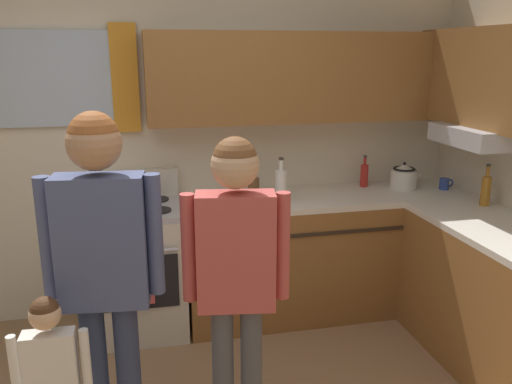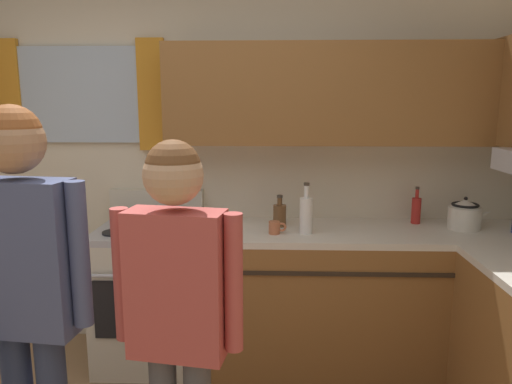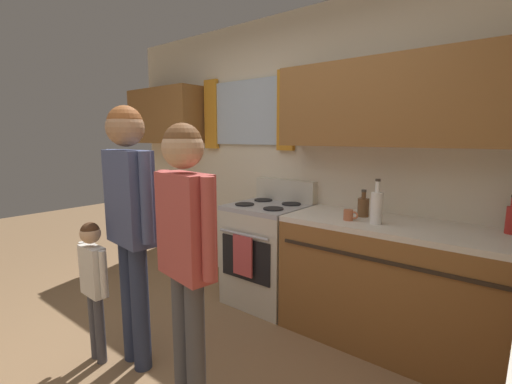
# 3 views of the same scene
# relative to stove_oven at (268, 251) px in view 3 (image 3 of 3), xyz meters

# --- Properties ---
(back_wall_unit) EXTENTS (4.60, 0.42, 2.60)m
(back_wall_unit) POSITION_rel_stove_oven_xyz_m (0.23, 0.28, 0.99)
(back_wall_unit) COLOR beige
(back_wall_unit) RESTS_ON ground
(kitchen_counter_run) EXTENTS (2.12, 2.24, 0.90)m
(kitchen_counter_run) POSITION_rel_stove_oven_xyz_m (1.72, -0.49, -0.02)
(kitchen_counter_run) COLOR brown
(kitchen_counter_run) RESTS_ON ground
(stove_oven) EXTENTS (0.64, 0.67, 1.10)m
(stove_oven) POSITION_rel_stove_oven_xyz_m (0.00, 0.00, 0.00)
(stove_oven) COLOR beige
(stove_oven) RESTS_ON ground
(bottle_sauce_red) EXTENTS (0.06, 0.06, 0.25)m
(bottle_sauce_red) POSITION_rel_stove_oven_xyz_m (1.74, 0.17, 0.53)
(bottle_sauce_red) COLOR red
(bottle_sauce_red) RESTS_ON kitchen_counter_run
(bottle_milk_white) EXTENTS (0.08, 0.08, 0.31)m
(bottle_milk_white) POSITION_rel_stove_oven_xyz_m (1.00, -0.10, 0.55)
(bottle_milk_white) COLOR white
(bottle_milk_white) RESTS_ON kitchen_counter_run
(bottle_squat_brown) EXTENTS (0.08, 0.08, 0.21)m
(bottle_squat_brown) POSITION_rel_stove_oven_xyz_m (0.84, 0.06, 0.51)
(bottle_squat_brown) COLOR brown
(bottle_squat_brown) RESTS_ON kitchen_counter_run
(cup_terracotta) EXTENTS (0.11, 0.07, 0.08)m
(cup_terracotta) POSITION_rel_stove_oven_xyz_m (0.81, -0.12, 0.47)
(cup_terracotta) COLOR #B76642
(cup_terracotta) RESTS_ON kitchen_counter_run
(adult_holding_child) EXTENTS (0.52, 0.23, 1.68)m
(adult_holding_child) POSITION_rel_stove_oven_xyz_m (-0.12, -1.28, 0.59)
(adult_holding_child) COLOR #2D3856
(adult_holding_child) RESTS_ON ground
(adult_in_plaid) EXTENTS (0.48, 0.21, 1.57)m
(adult_in_plaid) POSITION_rel_stove_oven_xyz_m (0.45, -1.32, 0.52)
(adult_in_plaid) COLOR #4C4C51
(adult_in_plaid) RESTS_ON ground
(small_child) EXTENTS (0.32, 0.13, 0.96)m
(small_child) POSITION_rel_stove_oven_xyz_m (-0.36, -1.43, 0.13)
(small_child) COLOR #4C4C56
(small_child) RESTS_ON ground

